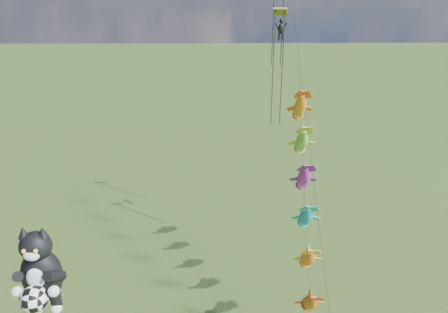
{
  "coord_description": "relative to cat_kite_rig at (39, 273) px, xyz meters",
  "views": [
    {
      "loc": [
        4.77,
        -19.41,
        23.39
      ],
      "look_at": [
        5.26,
        9.63,
        11.39
      ],
      "focal_mm": 35.0,
      "sensor_mm": 36.0,
      "label": 1
    }
  ],
  "objects": [
    {
      "name": "fish_windsock_rig",
      "position": [
        15.14,
        6.53,
        0.89
      ],
      "size": [
        1.24,
        15.96,
        17.62
      ],
      "rotation": [
        0.0,
        0.0,
        0.29
      ],
      "color": "#4E3A28",
      "rests_on": "ground"
    },
    {
      "name": "parafoil_rig",
      "position": [
        14.22,
        14.16,
        10.82
      ],
      "size": [
        3.4,
        17.34,
        27.1
      ],
      "rotation": [
        0.0,
        0.0,
        0.23
      ],
      "color": "#4E3A28",
      "rests_on": "ground"
    },
    {
      "name": "cat_kite_rig",
      "position": [
        0.0,
        0.0,
        0.0
      ],
      "size": [
        2.67,
        4.16,
        11.72
      ],
      "rotation": [
        0.0,
        0.0,
        -0.38
      ],
      "color": "#4E3A28",
      "rests_on": "ground"
    }
  ]
}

